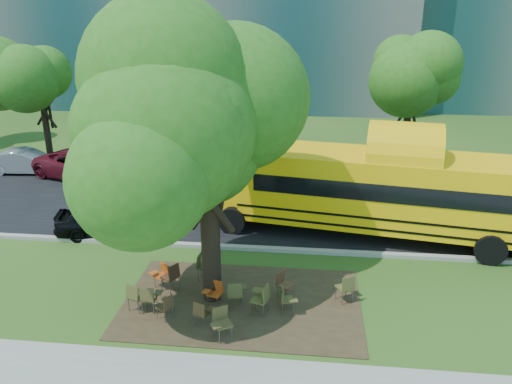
# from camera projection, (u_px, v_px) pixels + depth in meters

# --- Properties ---
(ground) EXTENTS (160.00, 160.00, 0.00)m
(ground) POSITION_uv_depth(u_px,v_px,m) (212.00, 292.00, 15.45)
(ground) COLOR #264D18
(ground) RESTS_ON ground
(dirt_patch) EXTENTS (7.00, 4.50, 0.03)m
(dirt_patch) POSITION_uv_depth(u_px,v_px,m) (242.00, 302.00, 14.88)
(dirt_patch) COLOR #382819
(dirt_patch) RESTS_ON ground
(asphalt_road) EXTENTS (80.00, 8.00, 0.04)m
(asphalt_road) POSITION_uv_depth(u_px,v_px,m) (243.00, 208.00, 21.99)
(asphalt_road) COLOR black
(asphalt_road) RESTS_ON ground
(kerb_near) EXTENTS (80.00, 0.25, 0.14)m
(kerb_near) POSITION_uv_depth(u_px,v_px,m) (228.00, 247.00, 18.23)
(kerb_near) COLOR gray
(kerb_near) RESTS_ON ground
(kerb_far) EXTENTS (80.00, 0.25, 0.14)m
(kerb_far) POSITION_uv_depth(u_px,v_px,m) (253.00, 178.00, 25.80)
(kerb_far) COLOR gray
(kerb_far) RESTS_ON ground
(bg_tree_0) EXTENTS (5.20, 5.20, 7.18)m
(bg_tree_0) POSITION_uv_depth(u_px,v_px,m) (40.00, 82.00, 27.29)
(bg_tree_0) COLOR black
(bg_tree_0) RESTS_ON ground
(bg_tree_2) EXTENTS (4.80, 4.80, 6.62)m
(bg_tree_2) POSITION_uv_depth(u_px,v_px,m) (179.00, 83.00, 29.49)
(bg_tree_2) COLOR black
(bg_tree_2) RESTS_ON ground
(bg_tree_3) EXTENTS (5.60, 5.60, 7.84)m
(bg_tree_3) POSITION_uv_depth(u_px,v_px,m) (412.00, 76.00, 26.00)
(bg_tree_3) COLOR black
(bg_tree_3) RESTS_ON ground
(main_tree) EXTENTS (7.20, 7.20, 8.68)m
(main_tree) POSITION_uv_depth(u_px,v_px,m) (207.00, 135.00, 13.39)
(main_tree) COLOR black
(main_tree) RESTS_ON ground
(school_bus) EXTENTS (13.48, 4.90, 3.23)m
(school_bus) POSITION_uv_depth(u_px,v_px,m) (396.00, 191.00, 18.58)
(school_bus) COLOR #FFBB08
(school_bus) RESTS_ON ground
(chair_0) EXTENTS (0.56, 0.51, 0.86)m
(chair_0) POSITION_uv_depth(u_px,v_px,m) (149.00, 297.00, 14.20)
(chair_0) COLOR #49401F
(chair_0) RESTS_ON ground
(chair_1) EXTENTS (0.71, 0.56, 0.91)m
(chair_1) POSITION_uv_depth(u_px,v_px,m) (136.00, 295.00, 14.25)
(chair_1) COLOR #48441F
(chair_1) RESTS_ON ground
(chair_2) EXTENTS (0.51, 0.65, 0.78)m
(chair_2) POSITION_uv_depth(u_px,v_px,m) (166.00, 305.00, 13.90)
(chair_2) COLOR #4C331B
(chair_2) RESTS_ON ground
(chair_3) EXTENTS (0.60, 0.47, 0.78)m
(chair_3) POSITION_uv_depth(u_px,v_px,m) (215.00, 291.00, 14.61)
(chair_3) COLOR #B04312
(chair_3) RESTS_ON ground
(chair_4) EXTENTS (0.64, 0.50, 0.79)m
(chair_4) POSITION_uv_depth(u_px,v_px,m) (202.00, 311.00, 13.57)
(chair_4) COLOR #432F17
(chair_4) RESTS_ON ground
(chair_5) EXTENTS (0.61, 0.75, 0.91)m
(chair_5) POSITION_uv_depth(u_px,v_px,m) (221.00, 320.00, 13.06)
(chair_5) COLOR brown
(chair_5) RESTS_ON ground
(chair_6) EXTENTS (0.58, 0.74, 0.95)m
(chair_6) POSITION_uv_depth(u_px,v_px,m) (262.00, 297.00, 14.10)
(chair_6) COLOR #514E23
(chair_6) RESTS_ON ground
(chair_7) EXTENTS (0.56, 0.55, 0.81)m
(chair_7) POSITION_uv_depth(u_px,v_px,m) (286.00, 298.00, 14.21)
(chair_7) COLOR #4E4821
(chair_7) RESTS_ON ground
(chair_8) EXTENTS (0.62, 0.79, 0.94)m
(chair_8) POSITION_uv_depth(u_px,v_px,m) (172.00, 274.00, 15.32)
(chair_8) COLOR #422517
(chair_8) RESTS_ON ground
(chair_9) EXTENTS (0.67, 0.53, 0.79)m
(chair_9) POSITION_uv_depth(u_px,v_px,m) (162.00, 273.00, 15.55)
(chair_9) COLOR #B44813
(chair_9) RESTS_ON ground
(chair_10) EXTENTS (0.53, 0.63, 0.91)m
(chair_10) POSITION_uv_depth(u_px,v_px,m) (203.00, 265.00, 15.94)
(chair_10) COLOR #443F1D
(chair_10) RESTS_ON ground
(chair_11) EXTENTS (0.61, 0.65, 0.90)m
(chair_11) POSITION_uv_depth(u_px,v_px,m) (236.00, 292.00, 14.38)
(chair_11) COLOR #44421D
(chair_11) RESTS_ON ground
(chair_12) EXTENTS (0.59, 0.75, 0.88)m
(chair_12) POSITION_uv_depth(u_px,v_px,m) (284.00, 282.00, 14.92)
(chair_12) COLOR #51321C
(chair_12) RESTS_ON ground
(chair_13) EXTENTS (0.61, 0.75, 0.91)m
(chair_13) POSITION_uv_depth(u_px,v_px,m) (347.00, 286.00, 14.72)
(chair_13) COLOR brown
(chair_13) RESTS_ON ground
(black_car) EXTENTS (4.13, 2.34, 1.33)m
(black_car) POSITION_uv_depth(u_px,v_px,m) (108.00, 218.00, 19.28)
(black_car) COLOR black
(black_car) RESTS_ON ground
(bg_car_silver) EXTENTS (4.07, 1.73, 1.31)m
(bg_car_silver) POSITION_uv_depth(u_px,v_px,m) (26.00, 162.00, 26.59)
(bg_car_silver) COLOR #95969A
(bg_car_silver) RESTS_ON ground
(bg_car_red) EXTENTS (5.94, 4.32, 1.50)m
(bg_car_red) POSITION_uv_depth(u_px,v_px,m) (84.00, 165.00, 25.65)
(bg_car_red) COLOR #530E1A
(bg_car_red) RESTS_ON ground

